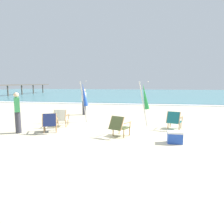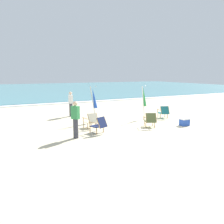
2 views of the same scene
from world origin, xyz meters
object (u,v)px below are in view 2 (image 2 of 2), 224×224
Objects in this scene: beach_chair_mid_center at (164,112)px; umbrella_furled_blue at (94,99)px; beach_chair_front_right at (150,120)px; person_near_chairs at (71,104)px; beach_chair_back_right at (91,120)px; umbrella_furled_green at (144,97)px; beach_chair_front_left at (99,124)px; cooler_box at (184,122)px; person_by_waterline at (75,119)px.

umbrella_furled_blue is (-4.31, 0.97, 0.95)m from beach_chair_mid_center.
beach_chair_front_right is 0.56× the size of person_near_chairs.
umbrella_furled_blue reaches higher than beach_chair_front_right.
umbrella_furled_green is (3.74, 0.74, 0.93)m from beach_chair_back_right.
beach_chair_front_left is 5.20m from beach_chair_mid_center.
umbrella_furled_blue reaches higher than cooler_box.
person_by_waterline is (-1.17, -4.93, 0.00)m from person_near_chairs.
beach_chair_front_left is 0.43× the size of umbrella_furled_blue.
person_near_chairs is (-2.89, 4.81, 0.41)m from beach_chair_front_right.
person_by_waterline is (-1.22, -0.28, 0.41)m from beach_chair_front_left.
beach_chair_mid_center reaches higher than cooler_box.
beach_chair_mid_center is 0.42× the size of umbrella_furled_blue.
beach_chair_mid_center reaches higher than beach_chair_front_right.
umbrella_furled_blue reaches higher than beach_chair_mid_center.
person_by_waterline reaches higher than cooler_box.
person_by_waterline is at bearing -167.20° from beach_chair_front_left.
beach_chair_front_left is 2.84m from beach_chair_front_right.
person_by_waterline reaches higher than beach_chair_front_left.
beach_chair_mid_center is 6.46m from person_by_waterline.
person_near_chairs and person_by_waterline have the same top height.
beach_chair_back_right is at bearing -168.89° from umbrella_furled_green.
person_near_chairs is at bearing 132.48° from cooler_box.
umbrella_furled_green is at bearing 64.98° from beach_chair_front_right.
beach_chair_mid_center is at bearing 35.83° from beach_chair_front_right.
person_near_chairs is (-3.79, 2.87, -0.52)m from umbrella_furled_green.
beach_chair_back_right is 1.64× the size of cooler_box.
umbrella_furled_blue is 1.29× the size of person_near_chairs.
beach_chair_front_left is 0.55× the size of person_near_chairs.
umbrella_furled_green is at bearing -37.08° from person_near_chairs.
umbrella_furled_green is 1.28× the size of person_by_waterline.
umbrella_furled_green is (0.91, 1.94, 0.94)m from beach_chair_front_right.
beach_chair_mid_center is (2.17, 1.56, 0.00)m from beach_chair_front_right.
beach_chair_front_left is 0.43× the size of umbrella_furled_green.
person_by_waterline is (-1.92, -2.66, -0.54)m from umbrella_furled_blue.
beach_chair_back_right is 5.02m from beach_chair_mid_center.
beach_chair_mid_center is (5.00, 1.41, -0.00)m from beach_chair_front_left.
beach_chair_front_left is 2.66m from umbrella_furled_blue.
beach_chair_back_right is 0.91× the size of beach_chair_mid_center.
beach_chair_front_right is at bearing 166.43° from cooler_box.
beach_chair_mid_center is 1.62m from umbrella_furled_green.
person_by_waterline is at bearing -103.34° from person_near_chairs.
person_by_waterline is (-6.22, -1.69, 0.41)m from beach_chair_mid_center.
cooler_box is (4.83, -5.28, -0.64)m from person_near_chairs.
beach_chair_back_right is at bearing 90.11° from beach_chair_front_left.
umbrella_furled_blue is at bearing 54.19° from person_by_waterline.
umbrella_furled_green is at bearing 163.41° from beach_chair_mid_center.
beach_chair_front_left is 1.84× the size of cooler_box.
umbrella_furled_green is 3.10m from umbrella_furled_blue.
beach_chair_back_right is 3.93m from umbrella_furled_green.
person_by_waterline is at bearing -164.82° from beach_chair_mid_center.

